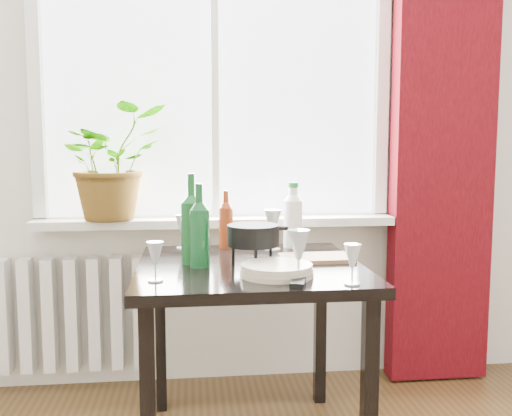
{
  "coord_description": "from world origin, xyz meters",
  "views": [
    {
      "loc": [
        -0.12,
        -0.59,
        1.2
      ],
      "look_at": [
        0.12,
        1.55,
        0.96
      ],
      "focal_mm": 40.0,
      "sensor_mm": 36.0,
      "label": 1
    }
  ],
  "objects": [
    {
      "name": "window",
      "position": [
        0.0,
        2.22,
        1.6
      ],
      "size": [
        1.72,
        0.08,
        1.62
      ],
      "color": "white",
      "rests_on": "ground"
    },
    {
      "name": "windowsill",
      "position": [
        0.0,
        2.15,
        0.82
      ],
      "size": [
        1.72,
        0.2,
        0.04
      ],
      "color": "silver",
      "rests_on": "ground"
    },
    {
      "name": "curtain",
      "position": [
        1.12,
        2.12,
        1.3
      ],
      "size": [
        0.5,
        0.12,
        2.56
      ],
      "color": "#3C050A",
      "rests_on": "ground"
    },
    {
      "name": "radiator",
      "position": [
        -0.75,
        2.18,
        0.38
      ],
      "size": [
        0.8,
        0.1,
        0.55
      ],
      "color": "white",
      "rests_on": "ground"
    },
    {
      "name": "table",
      "position": [
        0.1,
        1.55,
        0.65
      ],
      "size": [
        0.85,
        0.85,
        0.74
      ],
      "color": "black",
      "rests_on": "ground"
    },
    {
      "name": "potted_plant",
      "position": [
        -0.49,
        2.13,
        1.11
      ],
      "size": [
        0.63,
        0.61,
        0.54
      ],
      "primitive_type": "imported",
      "rotation": [
        0.0,
        0.0,
        0.57
      ],
      "color": "#3B681B",
      "rests_on": "windowsill"
    },
    {
      "name": "wine_bottle_left",
      "position": [
        -0.09,
        1.52,
        0.9
      ],
      "size": [
        0.09,
        0.09,
        0.32
      ],
      "primitive_type": null,
      "rotation": [
        0.0,
        0.0,
        0.34
      ],
      "color": "#0C421A",
      "rests_on": "table"
    },
    {
      "name": "wine_bottle_right",
      "position": [
        -0.12,
        1.58,
        0.92
      ],
      "size": [
        0.09,
        0.09,
        0.35
      ],
      "primitive_type": null,
      "rotation": [
        0.0,
        0.0,
        -0.1
      ],
      "color": "#0D471A",
      "rests_on": "table"
    },
    {
      "name": "bottle_amber",
      "position": [
        0.03,
        1.91,
        0.87
      ],
      "size": [
        0.07,
        0.07,
        0.26
      ],
      "primitive_type": null,
      "rotation": [
        0.0,
        0.0,
        -0.04
      ],
      "color": "maroon",
      "rests_on": "table"
    },
    {
      "name": "cleaning_bottle",
      "position": [
        0.33,
        1.88,
        0.89
      ],
      "size": [
        0.09,
        0.09,
        0.29
      ],
      "primitive_type": null,
      "rotation": [
        0.0,
        0.0,
        -0.02
      ],
      "color": "white",
      "rests_on": "table"
    },
    {
      "name": "wineglass_front_right",
      "position": [
        0.23,
        1.26,
        0.83
      ],
      "size": [
        0.09,
        0.09,
        0.18
      ],
      "primitive_type": null,
      "rotation": [
        0.0,
        0.0,
        -0.29
      ],
      "color": "silver",
      "rests_on": "table"
    },
    {
      "name": "wineglass_far_right",
      "position": [
        0.4,
        1.19,
        0.81
      ],
      "size": [
        0.06,
        0.06,
        0.14
      ],
      "primitive_type": null,
      "rotation": [
        0.0,
        0.0,
        -0.09
      ],
      "color": "white",
      "rests_on": "table"
    },
    {
      "name": "wineglass_back_center",
      "position": [
        0.23,
        1.82,
        0.83
      ],
      "size": [
        0.1,
        0.1,
        0.18
      ],
      "primitive_type": null,
      "rotation": [
        0.0,
        0.0,
        0.29
      ],
      "color": "silver",
      "rests_on": "table"
    },
    {
      "name": "wineglass_back_left",
      "position": [
        -0.16,
        1.9,
        0.82
      ],
      "size": [
        0.08,
        0.08,
        0.15
      ],
      "primitive_type": null,
      "rotation": [
        0.0,
        0.0,
        -0.39
      ],
      "color": "silver",
      "rests_on": "table"
    },
    {
      "name": "wineglass_front_left",
      "position": [
        -0.24,
        1.31,
        0.81
      ],
      "size": [
        0.07,
        0.07,
        0.14
      ],
      "primitive_type": null,
      "rotation": [
        0.0,
        0.0,
        -0.3
      ],
      "color": "silver",
      "rests_on": "table"
    },
    {
      "name": "plate_stack",
      "position": [
        0.17,
        1.34,
        0.76
      ],
      "size": [
        0.27,
        0.27,
        0.04
      ],
      "primitive_type": "cylinder",
      "rotation": [
        0.0,
        0.0,
        -0.03
      ],
      "color": "beige",
      "rests_on": "table"
    },
    {
      "name": "fondue_pot",
      "position": [
        0.11,
        1.53,
        0.82
      ],
      "size": [
        0.24,
        0.22,
        0.15
      ],
      "primitive_type": null,
      "rotation": [
        0.0,
        0.0,
        0.09
      ],
      "color": "black",
      "rests_on": "table"
    },
    {
      "name": "tv_remote",
      "position": [
        0.23,
        1.23,
        0.75
      ],
      "size": [
        0.09,
        0.16,
        0.02
      ],
      "primitive_type": "cube",
      "rotation": [
        0.0,
        0.0,
        -0.28
      ],
      "color": "black",
      "rests_on": "table"
    },
    {
      "name": "cutting_board",
      "position": [
        0.37,
        1.6,
        0.75
      ],
      "size": [
        0.28,
        0.19,
        0.02
      ],
      "primitive_type": "cube",
      "rotation": [
        0.0,
        0.0,
        0.02
      ],
      "color": "#906241",
      "rests_on": "table"
    }
  ]
}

